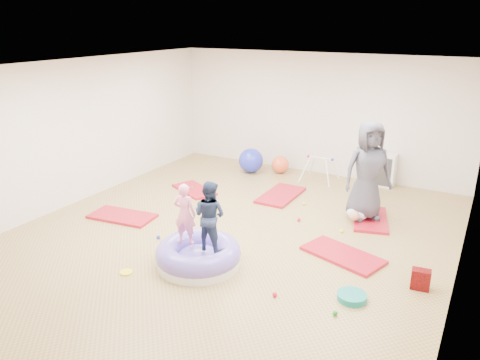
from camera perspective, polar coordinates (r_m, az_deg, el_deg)
The scene contains 19 objects.
room at distance 7.56m, azimuth -1.11°, elevation 2.94°, with size 7.01×8.01×2.81m.
gym_mat_front_left at distance 8.99m, azimuth -14.17°, elevation -4.30°, with size 1.21×0.60×0.05m, color red.
gym_mat_mid_left at distance 10.10m, azimuth -5.60°, elevation -1.19°, with size 1.06×0.53×0.04m, color red.
gym_mat_center_back at distance 9.77m, azimuth 4.99°, elevation -1.84°, with size 1.27×0.64×0.05m, color red.
gym_mat_right at distance 7.52m, azimuth 12.40°, elevation -8.92°, with size 1.23×0.62×0.05m, color red.
gym_mat_rear_right at distance 8.92m, azimuth 15.60°, elevation -4.61°, with size 1.19×0.59×0.05m, color red.
inflatable_cushion at distance 7.09m, azimuth -5.09°, elevation -9.14°, with size 1.28×1.28×0.40m.
child_pink at distance 6.90m, azimuth -6.76°, elevation -3.74°, with size 0.34×0.22×0.94m, color pink.
child_navy at distance 6.68m, azimuth -3.74°, elevation -3.97°, with size 0.51×0.39×1.04m, color #1F2C4C.
adult_caregiver at distance 8.61m, azimuth 15.33°, elevation 1.11°, with size 0.88×0.57×1.79m, color #3F404D.
infant at distance 8.71m, azimuth 14.01°, elevation -4.06°, with size 0.38×0.39×0.23m.
ball_pit_balls at distance 8.01m, azimuth 1.84°, elevation -6.59°, with size 4.23×3.34×0.07m.
exercise_ball_blue at distance 11.19m, azimuth 1.34°, elevation 2.38°, with size 0.59×0.59×0.59m, color #232EBD.
exercise_ball_orange at distance 11.21m, azimuth 4.93°, elevation 1.89°, with size 0.41×0.41×0.41m, color #EB5730.
infant_play_gym at distance 10.66m, azimuth 9.70°, elevation 1.77°, with size 0.75×0.71×0.58m.
cube_shelf at distance 10.75m, azimuth 16.51°, elevation 1.28°, with size 0.73×0.36×0.73m.
balance_disc at distance 6.49m, azimuth 13.47°, elevation -13.68°, with size 0.39×0.39×0.09m, color #117C73.
backpack at distance 6.94m, azimuth 21.15°, elevation -11.23°, with size 0.25×0.15×0.29m, color #910608.
yellow_toy at distance 7.11m, azimuth -13.71°, elevation -10.88°, with size 0.18×0.18×0.03m, color yellow.
Camera 1 is at (3.66, -6.28, 3.49)m, focal length 35.00 mm.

